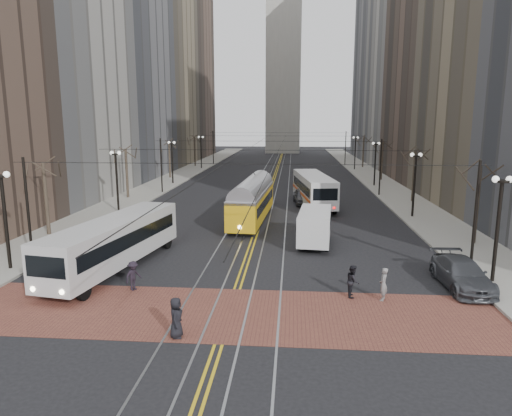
% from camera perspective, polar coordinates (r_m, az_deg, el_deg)
% --- Properties ---
extents(ground, '(260.00, 260.00, 0.00)m').
position_cam_1_polar(ground, '(25.20, -2.12, -9.33)').
color(ground, black).
rests_on(ground, ground).
extents(sidewalk_left, '(5.00, 140.00, 0.15)m').
position_cam_1_polar(sidewalk_left, '(71.27, -9.92, 3.82)').
color(sidewalk_left, gray).
rests_on(sidewalk_left, ground).
extents(sidewalk_right, '(5.00, 140.00, 0.15)m').
position_cam_1_polar(sidewalk_right, '(70.08, 14.62, 3.50)').
color(sidewalk_right, gray).
rests_on(sidewalk_right, ground).
extents(crosswalk_band, '(25.00, 6.00, 0.01)m').
position_cam_1_polar(crosswalk_band, '(21.52, -3.39, -12.99)').
color(crosswalk_band, brown).
rests_on(crosswalk_band, ground).
extents(streetcar_rails, '(4.80, 130.00, 0.02)m').
position_cam_1_polar(streetcar_rails, '(69.08, 2.25, 3.69)').
color(streetcar_rails, gray).
rests_on(streetcar_rails, ground).
extents(centre_lines, '(0.42, 130.00, 0.01)m').
position_cam_1_polar(centre_lines, '(69.08, 2.25, 3.69)').
color(centre_lines, gold).
rests_on(centre_lines, ground).
extents(building_left_mid, '(16.00, 20.00, 34.00)m').
position_cam_1_polar(building_left_mid, '(75.47, -18.25, 16.72)').
color(building_left_mid, slate).
rests_on(building_left_mid, ground).
extents(building_left_midfar, '(20.00, 20.00, 52.00)m').
position_cam_1_polar(building_left_midfar, '(96.03, -14.87, 20.97)').
color(building_left_midfar, '#83745A').
rests_on(building_left_midfar, ground).
extents(building_left_far, '(16.00, 20.00, 40.00)m').
position_cam_1_polar(building_left_far, '(113.63, -10.26, 16.48)').
color(building_left_far, brown).
rests_on(building_left_far, ground).
extents(building_right_mid, '(16.00, 20.00, 34.00)m').
position_cam_1_polar(building_right_mid, '(73.54, 23.58, 16.53)').
color(building_right_mid, brown).
rests_on(building_right_mid, ground).
extents(building_right_midfar, '(20.00, 20.00, 52.00)m').
position_cam_1_polar(building_right_midfar, '(94.40, 21.13, 20.80)').
color(building_right_midfar, '#A29F98').
rests_on(building_right_midfar, ground).
extents(building_right_far, '(16.00, 20.00, 40.00)m').
position_cam_1_polar(building_right_far, '(112.36, 16.94, 16.25)').
color(building_right_far, slate).
rests_on(building_right_far, ground).
extents(clock_tower, '(12.00, 12.00, 66.00)m').
position_cam_1_polar(clock_tower, '(128.41, 3.54, 23.18)').
color(clock_tower, '#B2AFA5').
rests_on(clock_tower, ground).
extents(lamp_posts, '(27.60, 57.20, 5.60)m').
position_cam_1_polar(lamp_posts, '(52.63, 1.53, 4.48)').
color(lamp_posts, black).
rests_on(lamp_posts, ground).
extents(street_trees, '(31.68, 53.28, 5.60)m').
position_cam_1_polar(street_trees, '(59.08, 1.87, 5.19)').
color(street_trees, '#382D23').
rests_on(street_trees, ground).
extents(trolley_wires, '(25.96, 120.00, 6.60)m').
position_cam_1_polar(trolley_wires, '(58.58, 1.86, 6.09)').
color(trolley_wires, black).
rests_on(trolley_wires, ground).
extents(transit_bus, '(4.44, 12.18, 2.98)m').
position_cam_1_polar(transit_bus, '(28.33, -17.22, -4.36)').
color(transit_bus, '#BDBDBD').
rests_on(transit_bus, ground).
extents(streetcar, '(3.07, 12.71, 2.97)m').
position_cam_1_polar(streetcar, '(39.85, -0.47, 0.48)').
color(streetcar, gold).
rests_on(streetcar, ground).
extents(rear_bus, '(4.20, 12.33, 3.15)m').
position_cam_1_polar(rear_bus, '(47.61, 7.20, 2.23)').
color(rear_bus, silver).
rests_on(rear_bus, ground).
extents(cargo_van, '(2.65, 5.73, 2.46)m').
position_cam_1_polar(cargo_van, '(32.53, 7.35, -2.47)').
color(cargo_van, silver).
rests_on(cargo_van, ground).
extents(sedan_grey, '(2.39, 4.96, 1.63)m').
position_cam_1_polar(sedan_grey, '(48.32, 5.96, 1.47)').
color(sedan_grey, '#44454C').
rests_on(sedan_grey, ground).
extents(sedan_parked, '(2.33, 5.28, 1.51)m').
position_cam_1_polar(sedan_parked, '(26.62, 24.31, -7.48)').
color(sedan_parked, '#43454B').
rests_on(sedan_parked, ground).
extents(pedestrian_a, '(0.58, 0.86, 1.69)m').
position_cam_1_polar(pedestrian_a, '(19.27, -9.95, -13.34)').
color(pedestrian_a, black).
rests_on(pedestrian_a, crosswalk_band).
extents(pedestrian_b, '(0.56, 0.69, 1.65)m').
position_cam_1_polar(pedestrian_b, '(23.44, 15.63, -9.15)').
color(pedestrian_b, gray).
rests_on(pedestrian_b, crosswalk_band).
extents(pedestrian_c, '(0.66, 0.82, 1.62)m').
position_cam_1_polar(pedestrian_c, '(23.55, 12.01, -8.92)').
color(pedestrian_c, black).
rests_on(pedestrian_c, crosswalk_band).
extents(pedestrian_d, '(0.98, 1.15, 1.55)m').
position_cam_1_polar(pedestrian_d, '(24.75, -15.09, -8.16)').
color(pedestrian_d, black).
rests_on(pedestrian_d, crosswalk_band).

